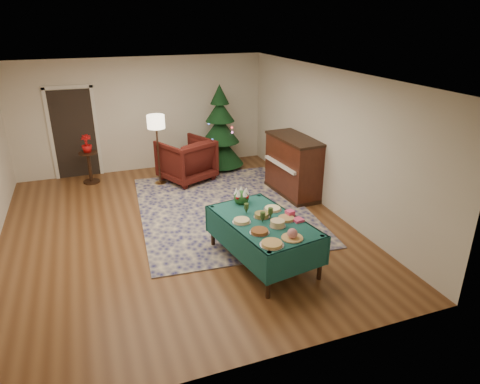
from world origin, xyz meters
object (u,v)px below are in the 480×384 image
object	(u,v)px
floor_lamp	(156,126)
christmas_tree	(220,131)
armchair	(186,158)
buffet_table	(263,229)
side_table	(90,168)
potted_plant	(87,147)
gift_box	(290,213)
piano	(293,167)

from	to	relation	value
floor_lamp	christmas_tree	size ratio (longest dim) A/B	0.76
armchair	christmas_tree	distance (m)	1.23
buffet_table	side_table	bearing A→B (deg)	117.69
buffet_table	side_table	world-z (taller)	side_table
side_table	potted_plant	xyz separation A→B (m)	(0.00, 0.00, 0.48)
armchair	christmas_tree	size ratio (longest dim) A/B	0.52
side_table	christmas_tree	xyz separation A→B (m)	(3.12, -0.03, 0.58)
floor_lamp	gift_box	bearing A→B (deg)	-71.18
side_table	potted_plant	world-z (taller)	potted_plant
gift_box	christmas_tree	size ratio (longest dim) A/B	0.06
gift_box	armchair	distance (m)	3.97
side_table	christmas_tree	distance (m)	3.18
gift_box	floor_lamp	size ratio (longest dim) A/B	0.07
christmas_tree	piano	distance (m)	2.38
armchair	potted_plant	distance (m)	2.22
gift_box	christmas_tree	bearing A→B (deg)	85.92
buffet_table	christmas_tree	world-z (taller)	christmas_tree
gift_box	potted_plant	world-z (taller)	potted_plant
armchair	potted_plant	size ratio (longest dim) A/B	2.69
armchair	side_table	world-z (taller)	armchair
buffet_table	gift_box	xyz separation A→B (m)	(0.44, -0.01, 0.19)
gift_box	floor_lamp	xyz separation A→B (m)	(-1.33, 3.89, 0.58)
christmas_tree	potted_plant	bearing A→B (deg)	179.37
floor_lamp	christmas_tree	bearing A→B (deg)	19.88
gift_box	side_table	world-z (taller)	gift_box
buffet_table	gift_box	world-z (taller)	gift_box
gift_box	potted_plant	size ratio (longest dim) A/B	0.28
armchair	piano	size ratio (longest dim) A/B	0.72
christmas_tree	piano	xyz separation A→B (m)	(0.92, -2.17, -0.32)
floor_lamp	christmas_tree	distance (m)	1.80
gift_box	side_table	distance (m)	5.33
gift_box	potted_plant	xyz separation A→B (m)	(-2.80, 4.52, 0.07)
christmas_tree	piano	size ratio (longest dim) A/B	1.39
armchair	side_table	size ratio (longest dim) A/B	1.49
gift_box	armchair	bearing A→B (deg)	100.10
floor_lamp	potted_plant	bearing A→B (deg)	156.90
side_table	christmas_tree	bearing A→B (deg)	-0.63
side_table	christmas_tree	world-z (taller)	christmas_tree
buffet_table	armchair	size ratio (longest dim) A/B	1.85
side_table	piano	distance (m)	4.61
armchair	floor_lamp	size ratio (longest dim) A/B	0.68
armchair	piano	world-z (taller)	piano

